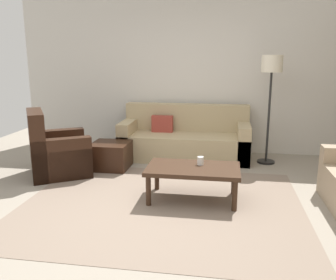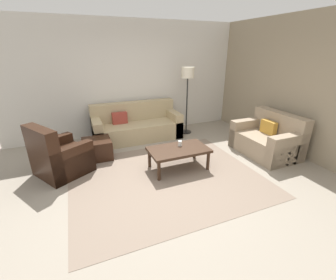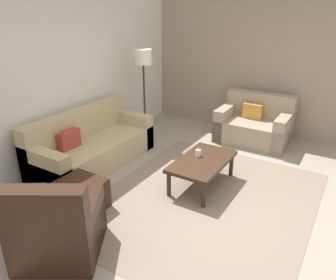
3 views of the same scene
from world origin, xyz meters
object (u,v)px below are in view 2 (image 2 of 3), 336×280
at_px(cup, 180,143).
at_px(lamp_standing, 188,80).
at_px(armchair_leather, 58,159).
at_px(couch_loveseat, 269,140).
at_px(ottoman, 97,149).
at_px(couch_main, 136,126).
at_px(coffee_table, 179,151).

bearing_deg(cup, lamp_standing, 59.37).
distance_m(armchair_leather, lamp_standing, 3.48).
bearing_deg(couch_loveseat, lamp_standing, 119.91).
bearing_deg(ottoman, armchair_leather, -148.73).
relative_size(couch_loveseat, ottoman, 2.33).
relative_size(couch_main, ottoman, 3.81).
xyz_separation_m(couch_main, cup, (0.38, -1.78, 0.16)).
height_order(couch_loveseat, armchair_leather, armchair_leather).
distance_m(armchair_leather, coffee_table, 2.16).
height_order(couch_loveseat, lamp_standing, lamp_standing).
xyz_separation_m(ottoman, lamp_standing, (2.40, 0.67, 1.21)).
relative_size(armchair_leather, cup, 11.12).
distance_m(armchair_leather, cup, 2.21).
bearing_deg(couch_loveseat, couch_main, 140.22).
bearing_deg(couch_main, coffee_table, -80.77).
bearing_deg(ottoman, lamp_standing, 15.69).
bearing_deg(couch_main, ottoman, -141.69).
height_order(armchair_leather, coffee_table, armchair_leather).
relative_size(ottoman, coffee_table, 0.51).
relative_size(ottoman, cup, 5.67).
height_order(couch_main, ottoman, couch_main).
relative_size(couch_loveseat, cup, 13.19).
distance_m(couch_loveseat, cup, 2.03).
bearing_deg(lamp_standing, coffee_table, -120.93).
bearing_deg(armchair_leather, coffee_table, -16.78).
xyz_separation_m(couch_loveseat, lamp_standing, (-1.06, 1.84, 1.11)).
bearing_deg(coffee_table, cup, 54.84).
xyz_separation_m(couch_loveseat, coffee_table, (-2.09, 0.11, 0.06)).
height_order(couch_main, couch_loveseat, same).
bearing_deg(couch_main, armchair_leather, -144.37).
height_order(ottoman, coffee_table, coffee_table).
height_order(armchair_leather, ottoman, armchair_leather).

